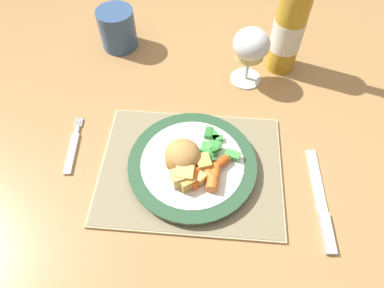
# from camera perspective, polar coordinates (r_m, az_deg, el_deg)

# --- Properties ---
(ground_plane) EXTENTS (6.00, 6.00, 0.00)m
(ground_plane) POSITION_cam_1_polar(r_m,az_deg,el_deg) (1.41, -0.77, -10.98)
(ground_plane) COLOR #4C4238
(dining_table) EXTENTS (1.57, 1.03, 0.74)m
(dining_table) POSITION_cam_1_polar(r_m,az_deg,el_deg) (0.85, -1.28, 7.76)
(dining_table) COLOR #AD7F4C
(dining_table) RESTS_ON ground
(placemat) EXTENTS (0.33, 0.26, 0.01)m
(placemat) POSITION_cam_1_polar(r_m,az_deg,el_deg) (0.63, -0.22, -4.10)
(placemat) COLOR #CCB789
(placemat) RESTS_ON dining_table
(dinner_plate) EXTENTS (0.23, 0.23, 0.02)m
(dinner_plate) POSITION_cam_1_polar(r_m,az_deg,el_deg) (0.62, 0.05, -3.47)
(dinner_plate) COLOR white
(dinner_plate) RESTS_ON placemat
(breaded_croquettes) EXTENTS (0.08, 0.08, 0.05)m
(breaded_croquettes) POSITION_cam_1_polar(r_m,az_deg,el_deg) (0.60, -1.80, -1.98)
(breaded_croquettes) COLOR tan
(breaded_croquettes) RESTS_ON dinner_plate
(green_beans_pile) EXTENTS (0.08, 0.09, 0.02)m
(green_beans_pile) POSITION_cam_1_polar(r_m,az_deg,el_deg) (0.63, 3.63, -0.58)
(green_beans_pile) COLOR green
(green_beans_pile) RESTS_ON dinner_plate
(glazed_carrots) EXTENTS (0.08, 0.07, 0.02)m
(glazed_carrots) POSITION_cam_1_polar(r_m,az_deg,el_deg) (0.59, 2.56, -4.85)
(glazed_carrots) COLOR #CC5119
(glazed_carrots) RESTS_ON dinner_plate
(fork) EXTENTS (0.03, 0.13, 0.01)m
(fork) POSITION_cam_1_polar(r_m,az_deg,el_deg) (0.70, -19.25, -0.78)
(fork) COLOR silver
(fork) RESTS_ON dining_table
(table_knife) EXTENTS (0.03, 0.20, 0.01)m
(table_knife) POSITION_cam_1_polar(r_m,az_deg,el_deg) (0.64, 20.84, -9.81)
(table_knife) COLOR silver
(table_knife) RESTS_ON dining_table
(wine_glass) EXTENTS (0.08, 0.08, 0.13)m
(wine_glass) POSITION_cam_1_polar(r_m,az_deg,el_deg) (0.74, 9.81, 15.66)
(wine_glass) COLOR silver
(wine_glass) RESTS_ON dining_table
(bottle) EXTENTS (0.07, 0.07, 0.29)m
(bottle) POSITION_cam_1_polar(r_m,az_deg,el_deg) (0.78, 15.99, 18.56)
(bottle) COLOR gold
(bottle) RESTS_ON dining_table
(roast_potatoes) EXTENTS (0.07, 0.07, 0.03)m
(roast_potatoes) POSITION_cam_1_polar(r_m,az_deg,el_deg) (0.59, -0.45, -5.13)
(roast_potatoes) COLOR #E5BC66
(roast_potatoes) RESTS_ON dinner_plate
(drinking_cup) EXTENTS (0.09, 0.09, 0.09)m
(drinking_cup) POSITION_cam_1_polar(r_m,az_deg,el_deg) (0.86, -12.34, 18.36)
(drinking_cup) COLOR #385684
(drinking_cup) RESTS_ON dining_table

